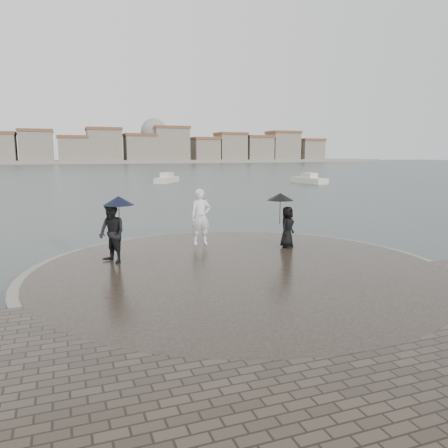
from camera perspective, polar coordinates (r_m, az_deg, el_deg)
name	(u,v)px	position (r m, az deg, el deg)	size (l,w,h in m)	color
ground	(299,320)	(10.17, 9.76, -12.22)	(400.00, 400.00, 0.00)	#2B3835
kerb_ring	(239,273)	(13.09, 2.01, -6.44)	(12.50, 12.50, 0.32)	gray
quay_tip	(239,273)	(13.09, 2.01, -6.35)	(11.90, 11.90, 0.36)	#2D261E
statue	(201,217)	(16.07, -3.06, 0.95)	(0.75, 0.49, 2.05)	white
visitor_left	(113,227)	(13.76, -14.28, -0.38)	(1.26, 1.15, 2.04)	black
visitor_right	(285,217)	(15.65, 7.96, 0.93)	(1.17, 1.00, 1.95)	black
far_skyline	(54,148)	(168.86, -21.32, 9.24)	(260.00, 20.00, 37.00)	gray
boats	(158,183)	(49.78, -8.58, 5.30)	(43.87, 15.88, 1.50)	silver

